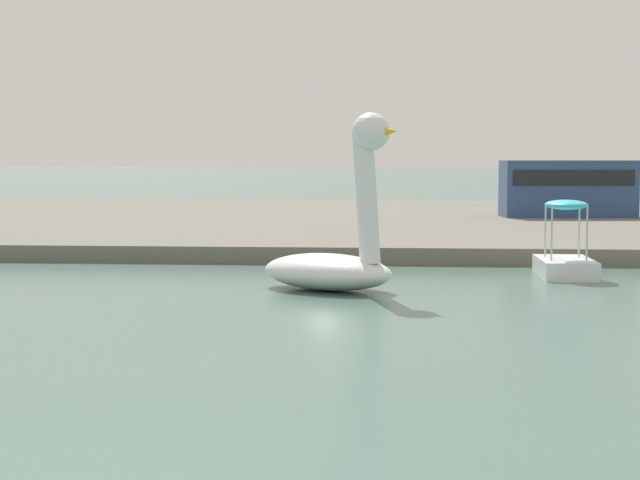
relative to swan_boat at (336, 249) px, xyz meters
The scene contains 4 objects.
shore_bank_far 18.14m from the swan_boat, 92.85° to the left, with size 123.61×26.95×0.39m, color #6B665B.
swan_boat is the anchor object (origin of this frame).
pedal_boat_cyan 5.16m from the swan_boat, 30.94° to the left, with size 1.07×2.04×1.54m.
parked_van 19.10m from the swan_boat, 69.46° to the left, with size 4.56×2.11×1.92m.
Camera 1 is at (2.19, -4.51, 2.35)m, focal length 59.05 mm.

